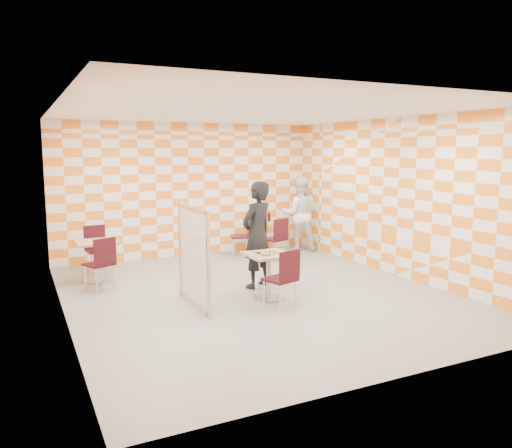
{
  "coord_description": "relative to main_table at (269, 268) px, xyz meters",
  "views": [
    {
      "loc": [
        -3.54,
        -7.31,
        2.37
      ],
      "look_at": [
        0.1,
        0.2,
        1.15
      ],
      "focal_mm": 35.0,
      "sensor_mm": 36.0,
      "label": 1
    }
  ],
  "objects": [
    {
      "name": "chair_empty_near",
      "position": [
        -2.34,
        1.67,
        0.04
      ],
      "size": [
        0.56,
        0.57,
        0.92
      ],
      "color": "black",
      "rests_on": "ground"
    },
    {
      "name": "chair_second_front",
      "position": [
        1.51,
        2.51,
        0.04
      ],
      "size": [
        0.53,
        0.53,
        0.92
      ],
      "color": "black",
      "rests_on": "ground"
    },
    {
      "name": "sport_bottle",
      "position": [
        1.41,
        3.36,
        0.33
      ],
      "size": [
        0.06,
        0.06,
        0.2
      ],
      "color": "white",
      "rests_on": "second_table"
    },
    {
      "name": "chair_empty_far",
      "position": [
        -2.22,
        3.09,
        0.04
      ],
      "size": [
        0.48,
        0.48,
        0.92
      ],
      "color": "black",
      "rests_on": "ground"
    },
    {
      "name": "man_white",
      "position": [
        2.49,
        3.23,
        0.38
      ],
      "size": [
        1.06,
        0.96,
        1.78
      ],
      "primitive_type": "imported",
      "rotation": [
        0.0,
        0.0,
        2.72
      ],
      "color": "white",
      "rests_on": "ground"
    },
    {
      "name": "second_table",
      "position": [
        1.56,
        3.28,
        0.0
      ],
      "size": [
        0.7,
        0.7,
        0.75
      ],
      "color": "tan",
      "rests_on": "ground"
    },
    {
      "name": "partition",
      "position": [
        -1.22,
        0.13,
        0.28
      ],
      "size": [
        0.08,
        1.38,
        1.55
      ],
      "color": "white",
      "rests_on": "ground"
    },
    {
      "name": "pizza_on_foil",
      "position": [
        -0.0,
        -0.02,
        0.26
      ],
      "size": [
        0.4,
        0.4,
        0.04
      ],
      "color": "silver",
      "rests_on": "main_table"
    },
    {
      "name": "main_table",
      "position": [
        0.0,
        0.0,
        0.0
      ],
      "size": [
        0.7,
        0.7,
        0.75
      ],
      "color": "tan",
      "rests_on": "ground"
    },
    {
      "name": "empty_table",
      "position": [
        -2.32,
        2.36,
        0.0
      ],
      "size": [
        0.7,
        0.7,
        0.75
      ],
      "color": "tan",
      "rests_on": "ground"
    },
    {
      "name": "room_shell",
      "position": [
        -0.06,
        0.9,
        0.99
      ],
      "size": [
        7.0,
        7.0,
        7.0
      ],
      "color": "gray",
      "rests_on": "ground"
    },
    {
      "name": "chair_main_front",
      "position": [
        -0.04,
        -0.59,
        0.04
      ],
      "size": [
        0.53,
        0.54,
        0.92
      ],
      "color": "black",
      "rests_on": "ground"
    },
    {
      "name": "soda_bottle",
      "position": [
        1.71,
        3.3,
        0.34
      ],
      "size": [
        0.07,
        0.07,
        0.23
      ],
      "color": "black",
      "rests_on": "second_table"
    },
    {
      "name": "chair_second_side",
      "position": [
        1.04,
        3.23,
        0.04
      ],
      "size": [
        0.55,
        0.54,
        0.92
      ],
      "color": "black",
      "rests_on": "ground"
    },
    {
      "name": "man_dark",
      "position": [
        0.15,
        0.73,
        0.42
      ],
      "size": [
        0.8,
        0.69,
        1.86
      ],
      "primitive_type": "imported",
      "rotation": [
        0.0,
        0.0,
        3.57
      ],
      "color": "black",
      "rests_on": "ground"
    }
  ]
}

